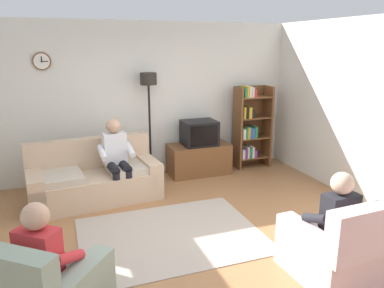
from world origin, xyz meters
name	(u,v)px	position (x,y,z in m)	size (l,w,h in m)	color
ground_plane	(191,241)	(0.00, 0.00, 0.00)	(12.00, 12.00, 0.00)	#9E6B42
back_wall_assembly	(140,100)	(0.00, 2.66, 1.35)	(6.20, 0.17, 2.70)	silver
couch	(95,180)	(-0.95, 1.69, 0.31)	(1.98, 1.06, 0.90)	tan
tv_stand	(199,159)	(0.97, 2.25, 0.28)	(1.10, 0.56, 0.55)	brown
tv	(199,133)	(0.97, 2.23, 0.77)	(0.60, 0.49, 0.44)	black
bookshelf	(250,126)	(2.04, 2.32, 0.80)	(0.68, 0.36, 1.57)	brown
floor_lamp	(149,97)	(0.09, 2.35, 1.45)	(0.28, 0.28, 1.85)	black
armchair_near_bookshelf	(335,250)	(1.13, -1.16, 0.29)	(0.84, 0.92, 0.90)	beige
area_rug	(171,235)	(-0.20, 0.21, 0.01)	(2.20, 1.70, 0.01)	#AD9E8E
person_on_couch	(117,155)	(-0.61, 1.58, 0.70)	(0.54, 0.56, 1.24)	silver
person_in_left_armchair	(48,257)	(-1.57, -0.85, 0.60)	(0.63, 0.64, 1.12)	red
person_in_right_armchair	(332,218)	(1.12, -1.08, 0.60)	(0.52, 0.55, 1.12)	black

